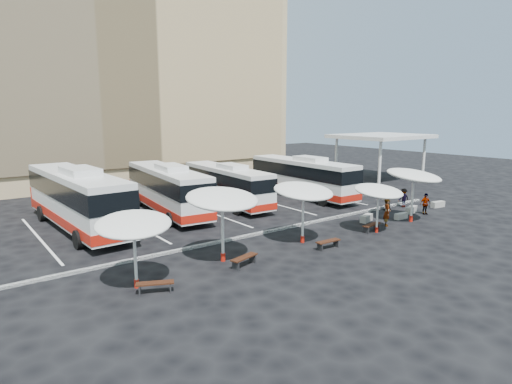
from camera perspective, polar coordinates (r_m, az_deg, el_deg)
ground at (r=27.33m, az=2.12°, el=-5.70°), size 120.00×120.00×0.00m
sandstone_building at (r=55.00m, az=-19.99°, el=15.14°), size 42.00×18.25×29.60m
service_canopy at (r=50.73m, az=16.35°, el=7.00°), size 10.00×8.00×5.20m
curb_divider at (r=27.68m, az=1.46°, el=-5.32°), size 34.00×0.25×0.15m
bay_lines at (r=33.71m, az=-6.49°, el=-2.61°), size 24.15×12.00×0.01m
bus_0 at (r=30.55m, az=-22.79°, el=-0.62°), size 3.53×13.43×4.23m
bus_1 at (r=33.42m, az=-11.77°, el=0.55°), size 3.77×12.33×3.85m
bus_2 at (r=35.69m, az=-3.96°, el=1.12°), size 3.05×11.25×3.53m
bus_3 at (r=39.18m, az=6.17°, el=2.13°), size 2.95×12.01×3.80m
sunshade_0 at (r=19.21m, az=-16.02°, el=-4.17°), size 4.23×4.25×3.41m
sunshade_1 at (r=21.80m, az=-4.53°, el=-0.94°), size 3.80×3.85×3.90m
sunshade_2 at (r=25.10m, az=6.34°, el=0.09°), size 3.52×3.56×3.67m
sunshade_3 at (r=28.25m, az=16.03°, el=0.11°), size 3.25×3.29×3.21m
sunshade_4 at (r=31.78m, az=20.30°, el=2.05°), size 4.73×4.76×3.89m
wood_bench_0 at (r=19.22m, az=-13.32°, el=-11.96°), size 1.64×1.07×0.49m
wood_bench_1 at (r=21.78m, az=-1.57°, el=-8.90°), size 1.73×0.87×0.51m
wood_bench_2 at (r=24.81m, az=9.60°, el=-6.65°), size 1.59×0.50×0.48m
wood_bench_3 at (r=28.93m, az=15.15°, el=-4.38°), size 1.63×0.62×0.49m
conc_bench_0 at (r=31.42m, az=14.50°, el=-3.40°), size 1.40×0.80×0.50m
conc_bench_1 at (r=32.95m, az=18.77°, el=-3.05°), size 1.14×0.42×0.42m
conc_bench_2 at (r=35.16m, az=20.00°, el=-2.23°), size 1.39×0.71×0.50m
conc_bench_3 at (r=38.05m, az=23.08°, el=-1.52°), size 1.31×0.59×0.48m
passenger_0 at (r=30.46m, az=17.10°, el=-2.61°), size 0.83×0.80×1.91m
passenger_1 at (r=35.36m, az=17.07°, el=-1.04°), size 1.01×0.98×1.64m
passenger_2 at (r=34.90m, az=21.66°, el=-1.48°), size 1.03×0.65×1.63m
passenger_3 at (r=36.99m, az=19.08°, el=-0.74°), size 1.11×0.80×1.54m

